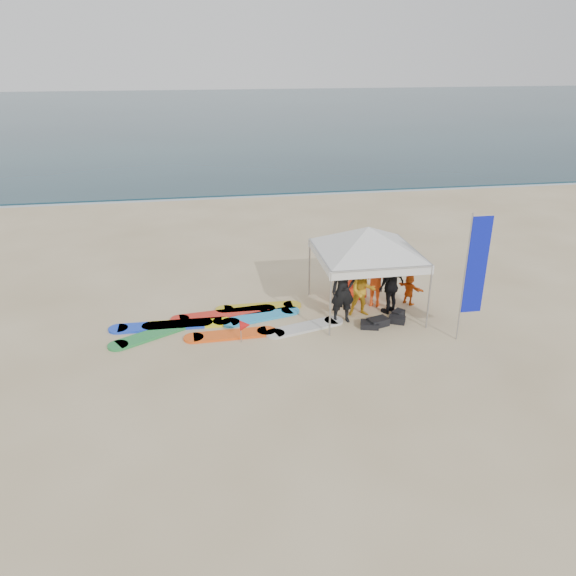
# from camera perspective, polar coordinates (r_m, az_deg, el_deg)

# --- Properties ---
(ground) EXTENTS (120.00, 120.00, 0.00)m
(ground) POSITION_cam_1_polar(r_m,az_deg,el_deg) (13.64, 3.44, -8.80)
(ground) COLOR beige
(ground) RESTS_ON ground
(ocean) EXTENTS (160.00, 84.00, 0.08)m
(ocean) POSITION_cam_1_polar(r_m,az_deg,el_deg) (71.67, -7.73, 17.20)
(ocean) COLOR #0C2633
(ocean) RESTS_ON ground
(shoreline_foam) EXTENTS (160.00, 1.20, 0.01)m
(shoreline_foam) POSITION_cam_1_polar(r_m,az_deg,el_deg) (30.45, -4.26, 9.39)
(shoreline_foam) COLOR silver
(shoreline_foam) RESTS_ON ground
(person_black_a) EXTENTS (0.73, 0.51, 1.92)m
(person_black_a) POSITION_cam_1_polar(r_m,az_deg,el_deg) (15.81, 5.61, -0.24)
(person_black_a) COLOR black
(person_black_a) RESTS_ON ground
(person_yellow) EXTENTS (0.80, 0.65, 1.55)m
(person_yellow) POSITION_cam_1_polar(r_m,az_deg,el_deg) (16.31, 7.56, -0.29)
(person_yellow) COLOR gold
(person_yellow) RESTS_ON ground
(person_orange_a) EXTENTS (1.24, 1.04, 1.66)m
(person_orange_a) POSITION_cam_1_polar(r_m,az_deg,el_deg) (16.99, 8.94, 0.81)
(person_orange_a) COLOR #F54A15
(person_orange_a) RESTS_ON ground
(person_black_b) EXTENTS (1.07, 0.84, 1.69)m
(person_black_b) POSITION_cam_1_polar(r_m,az_deg,el_deg) (16.62, 10.46, 0.22)
(person_black_b) COLOR black
(person_black_b) RESTS_ON ground
(person_orange_b) EXTENTS (0.95, 0.64, 1.90)m
(person_orange_b) POSITION_cam_1_polar(r_m,az_deg,el_deg) (17.31, 6.98, 1.78)
(person_orange_b) COLOR #FB3416
(person_orange_b) RESTS_ON ground
(person_seated) EXTENTS (0.73, 0.91, 0.97)m
(person_seated) POSITION_cam_1_polar(r_m,az_deg,el_deg) (17.42, 12.22, -0.11)
(person_seated) COLOR #DF5813
(person_seated) RESTS_ON ground
(canopy_tent) EXTENTS (3.93, 3.93, 2.97)m
(canopy_tent) POSITION_cam_1_polar(r_m,az_deg,el_deg) (16.02, 8.19, 6.13)
(canopy_tent) COLOR #A5A5A8
(canopy_tent) RESTS_ON ground
(feather_flag) EXTENTS (0.59, 0.04, 3.51)m
(feather_flag) POSITION_cam_1_polar(r_m,az_deg,el_deg) (15.13, 18.49, 2.03)
(feather_flag) COLOR #A5A5A8
(feather_flag) RESTS_ON ground
(marker_pennant) EXTENTS (0.28, 0.28, 0.64)m
(marker_pennant) POSITION_cam_1_polar(r_m,az_deg,el_deg) (14.85, -4.38, -3.80)
(marker_pennant) COLOR #A5A5A8
(marker_pennant) RESTS_ON ground
(gear_pile) EXTENTS (1.54, 0.98, 0.22)m
(gear_pile) POSITION_cam_1_polar(r_m,az_deg,el_deg) (16.16, 9.63, -3.31)
(gear_pile) COLOR black
(gear_pile) RESTS_ON ground
(surfboard_spread) EXTENTS (6.14, 2.30, 0.07)m
(surfboard_spread) POSITION_cam_1_polar(r_m,az_deg,el_deg) (16.09, -6.79, -3.50)
(surfboard_spread) COLOR #2897D7
(surfboard_spread) RESTS_ON ground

